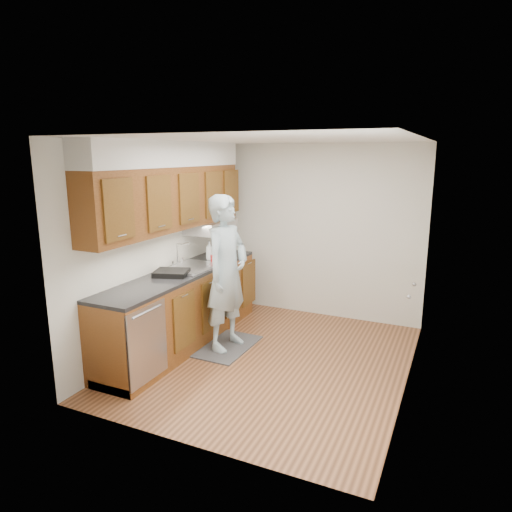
% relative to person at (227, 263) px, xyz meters
% --- Properties ---
extents(floor, '(3.50, 3.50, 0.00)m').
position_rel_person_xyz_m(floor, '(0.63, -0.11, -1.08)').
color(floor, '#9A603A').
rests_on(floor, ground).
extents(ceiling, '(3.50, 3.50, 0.00)m').
position_rel_person_xyz_m(ceiling, '(0.63, -0.11, 1.42)').
color(ceiling, white).
rests_on(ceiling, wall_left).
extents(wall_left, '(0.02, 3.50, 2.50)m').
position_rel_person_xyz_m(wall_left, '(-0.87, -0.11, 0.17)').
color(wall_left, silver).
rests_on(wall_left, floor).
extents(wall_right, '(0.02, 3.50, 2.50)m').
position_rel_person_xyz_m(wall_right, '(2.13, -0.11, 0.17)').
color(wall_right, silver).
rests_on(wall_right, floor).
extents(wall_back, '(3.00, 0.02, 2.50)m').
position_rel_person_xyz_m(wall_back, '(0.63, 1.64, 0.17)').
color(wall_back, silver).
rests_on(wall_back, floor).
extents(counter, '(0.64, 2.80, 1.30)m').
position_rel_person_xyz_m(counter, '(-0.57, -0.11, -0.59)').
color(counter, brown).
rests_on(counter, floor).
extents(upper_cabinets, '(0.47, 2.80, 1.21)m').
position_rel_person_xyz_m(upper_cabinets, '(-0.70, -0.06, 0.87)').
color(upper_cabinets, brown).
rests_on(upper_cabinets, wall_left).
extents(closet_door, '(0.02, 1.22, 2.05)m').
position_rel_person_xyz_m(closet_door, '(2.12, 0.19, -0.06)').
color(closet_door, silver).
rests_on(closet_door, wall_right).
extents(floor_mat, '(0.56, 0.94, 0.02)m').
position_rel_person_xyz_m(floor_mat, '(0.00, 0.00, -1.07)').
color(floor_mat, '#595A5C').
rests_on(floor_mat, floor).
extents(person, '(0.60, 0.81, 2.13)m').
position_rel_person_xyz_m(person, '(0.00, 0.00, 0.00)').
color(person, '#A7C0CB').
rests_on(person, floor_mat).
extents(soap_bottle_a, '(0.12, 0.12, 0.27)m').
position_rel_person_xyz_m(soap_bottle_a, '(-0.57, 0.57, -0.01)').
color(soap_bottle_a, white).
rests_on(soap_bottle_a, counter).
extents(soap_bottle_b, '(0.13, 0.13, 0.21)m').
position_rel_person_xyz_m(soap_bottle_b, '(-0.58, 0.75, -0.04)').
color(soap_bottle_b, white).
rests_on(soap_bottle_b, counter).
extents(soda_can, '(0.07, 0.07, 0.11)m').
position_rel_person_xyz_m(soda_can, '(-0.44, 0.44, -0.09)').
color(soda_can, red).
rests_on(soda_can, counter).
extents(dish_rack, '(0.47, 0.43, 0.06)m').
position_rel_person_xyz_m(dish_rack, '(-0.57, -0.32, -0.11)').
color(dish_rack, black).
rests_on(dish_rack, counter).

